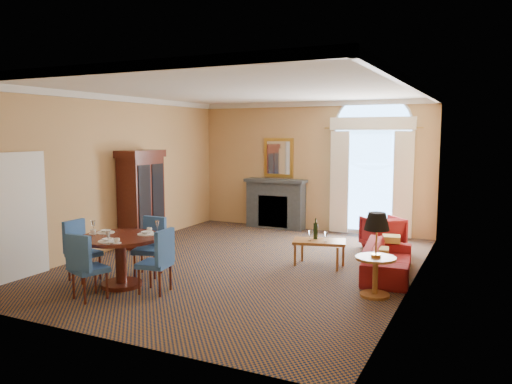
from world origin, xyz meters
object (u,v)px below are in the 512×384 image
at_px(sofa, 388,259).
at_px(armoire, 141,200).
at_px(armchair, 382,233).
at_px(coffee_table, 319,242).
at_px(side_table, 376,244).
at_px(dining_table, 121,250).

bearing_deg(sofa, armoire, 82.33).
distance_m(armoire, armchair, 5.19).
bearing_deg(coffee_table, armoire, 165.37).
xyz_separation_m(armoire, coffee_table, (4.01, 0.03, -0.55)).
relative_size(armchair, side_table, 0.61).
distance_m(armoire, dining_table, 2.98).
xyz_separation_m(sofa, armchair, (-0.48, 1.95, 0.07)).
relative_size(armoire, coffee_table, 1.96).
height_order(armoire, armchair, armoire).
bearing_deg(sofa, armchair, 6.76).
bearing_deg(dining_table, sofa, 33.54).
xyz_separation_m(armchair, side_table, (0.53, -3.15, 0.45)).
xyz_separation_m(dining_table, coffee_table, (2.44, 2.53, -0.14)).
xyz_separation_m(armoire, armchair, (4.79, 1.90, -0.65)).
bearing_deg(dining_table, armchair, 53.82).
bearing_deg(armchair, coffee_table, 25.47).
relative_size(sofa, armchair, 2.51).
relative_size(sofa, coffee_table, 1.80).
bearing_deg(armoire, armchair, 21.68).
distance_m(dining_table, armchair, 5.46).
bearing_deg(armoire, dining_table, -57.91).
bearing_deg(side_table, dining_table, -161.53).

